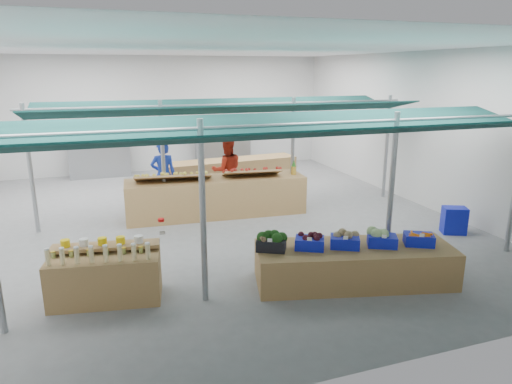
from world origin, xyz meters
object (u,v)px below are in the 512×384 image
at_px(bottle_shelf, 106,275).
at_px(crate_stack, 454,220).
at_px(veg_counter, 354,264).
at_px(vendor_right, 227,170).
at_px(fruit_counter, 216,197).
at_px(vendor_left, 163,175).

height_order(bottle_shelf, crate_stack, bottle_shelf).
bearing_deg(crate_stack, veg_counter, -157.43).
xyz_separation_m(bottle_shelf, vendor_right, (3.46, 4.94, 0.49)).
xyz_separation_m(fruit_counter, crate_stack, (4.88, -3.17, -0.18)).
relative_size(fruit_counter, crate_stack, 7.36).
height_order(veg_counter, fruit_counter, fruit_counter).
relative_size(fruit_counter, vendor_left, 2.50).
bearing_deg(veg_counter, vendor_right, 111.32).
bearing_deg(bottle_shelf, fruit_counter, 63.22).
relative_size(bottle_shelf, fruit_counter, 0.41).
xyz_separation_m(fruit_counter, vendor_right, (0.60, 1.10, 0.43)).
bearing_deg(crate_stack, bottle_shelf, -175.04).
distance_m(bottle_shelf, crate_stack, 7.77).
relative_size(veg_counter, vendor_left, 1.88).
xyz_separation_m(veg_counter, vendor_right, (-0.75, 5.74, 0.58)).
bearing_deg(fruit_counter, vendor_left, 141.31).
bearing_deg(veg_counter, fruit_counter, 120.11).
distance_m(veg_counter, fruit_counter, 4.83).
relative_size(veg_counter, crate_stack, 5.55).
relative_size(crate_stack, vendor_left, 0.34).
bearing_deg(fruit_counter, crate_stack, -29.17).
bearing_deg(veg_counter, bottle_shelf, -176.85).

